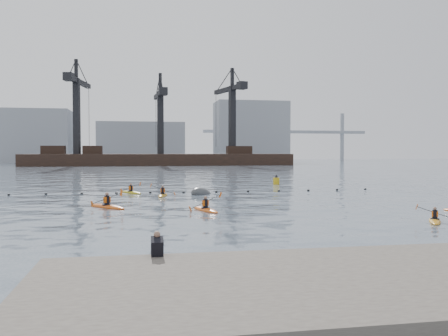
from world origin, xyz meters
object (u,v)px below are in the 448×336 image
at_px(kayaker_3, 163,195).
at_px(nav_buoy, 276,181).
at_px(mooring_buoy, 201,194).
at_px(kayaker_5, 131,192).
at_px(kayaker_2, 107,206).
at_px(kayaker_0, 205,209).
at_px(kayaker_1, 435,220).

relative_size(kayaker_3, nav_buoy, 2.47).
relative_size(kayaker_3, mooring_buoy, 1.38).
xyz_separation_m(kayaker_3, mooring_buoy, (3.43, 1.13, -0.10)).
height_order(kayaker_3, kayaker_5, kayaker_3).
height_order(kayaker_5, nav_buoy, nav_buoy).
bearing_deg(kayaker_5, mooring_buoy, -53.33).
bearing_deg(nav_buoy, kayaker_2, -131.85).
bearing_deg(kayaker_2, kayaker_0, -63.04).
relative_size(kayaker_5, nav_buoy, 2.28).
bearing_deg(kayaker_0, nav_buoy, 46.29).
xyz_separation_m(kayaker_0, kayaker_1, (11.45, -6.89, -0.02)).
distance_m(kayaker_2, kayaker_3, 8.80).
xyz_separation_m(kayaker_2, nav_buoy, (17.66, 19.71, 0.28)).
height_order(kayaker_5, mooring_buoy, kayaker_5).
distance_m(kayaker_0, mooring_buoy, 11.76).
bearing_deg(mooring_buoy, nav_buoy, 46.87).
relative_size(kayaker_1, kayaker_3, 0.84).
height_order(kayaker_2, kayaker_5, kayaker_2).
relative_size(mooring_buoy, nav_buoy, 1.80).
xyz_separation_m(kayaker_3, kayaker_5, (-2.71, 3.35, -0.00)).
bearing_deg(kayaker_1, kayaker_0, -179.21).
distance_m(kayaker_3, mooring_buoy, 3.61).
height_order(kayaker_1, kayaker_3, kayaker_3).
distance_m(kayaker_0, kayaker_1, 13.37).
xyz_separation_m(kayaker_0, kayaker_5, (-4.87, 13.90, -0.01)).
relative_size(kayaker_0, kayaker_1, 1.25).
bearing_deg(kayaker_2, nav_buoy, 8.97).
xyz_separation_m(kayaker_1, mooring_buoy, (-10.19, 18.58, -0.09)).
height_order(kayaker_2, mooring_buoy, kayaker_2).
height_order(kayaker_3, nav_buoy, nav_buoy).
height_order(kayaker_1, kayaker_2, kayaker_2).
bearing_deg(kayaker_2, kayaker_3, 22.97).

